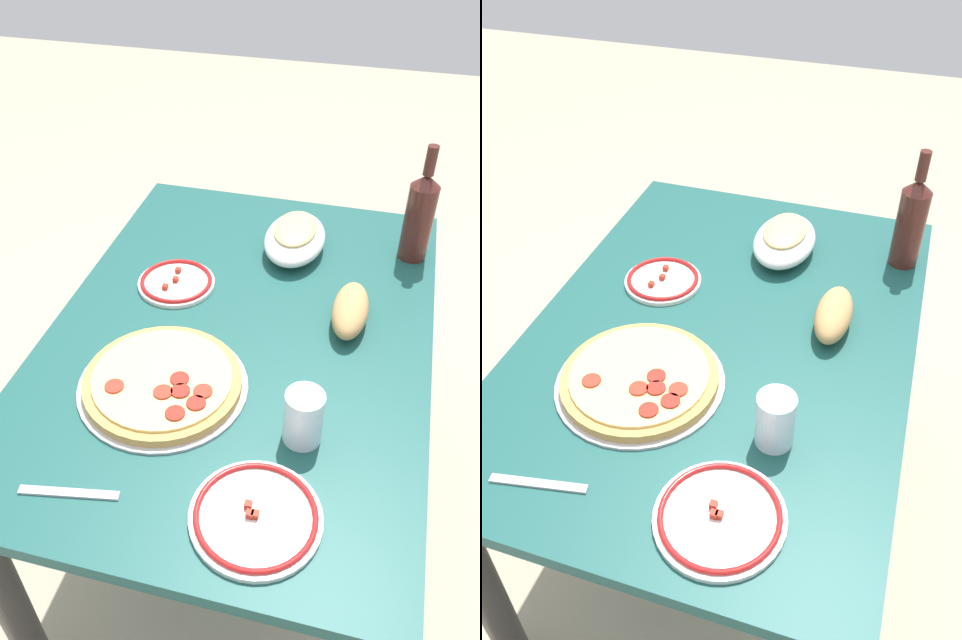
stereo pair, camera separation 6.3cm
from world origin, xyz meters
TOP-DOWN VIEW (x-y plane):
  - ground_plane at (0.00, 0.00)m, footprint 8.00×8.00m
  - dining_table at (0.00, 0.00)m, footprint 1.17×0.81m
  - pepperoni_pizza at (-0.20, 0.10)m, footprint 0.33×0.33m
  - baked_pasta_dish at (0.33, -0.06)m, footprint 0.24×0.15m
  - wine_bottle at (0.38, -0.35)m, footprint 0.07×0.07m
  - water_glass at (-0.26, -0.18)m, footprint 0.07×0.07m
  - side_plate_near at (-0.44, -0.14)m, footprint 0.22×0.22m
  - side_plate_far at (0.12, 0.19)m, footprint 0.18×0.18m
  - bread_loaf at (0.09, -0.22)m, footprint 0.18×0.08m
  - fork_left at (-0.47, 0.17)m, footprint 0.05×0.17m

SIDE VIEW (x-z plane):
  - ground_plane at x=0.00m, z-range 0.00..0.00m
  - dining_table at x=0.00m, z-range 0.23..0.95m
  - fork_left at x=-0.47m, z-range 0.72..0.73m
  - side_plate_near at x=-0.44m, z-range 0.72..0.74m
  - side_plate_far at x=0.12m, z-range 0.72..0.74m
  - pepperoni_pizza at x=-0.20m, z-range 0.72..0.75m
  - bread_loaf at x=0.09m, z-range 0.72..0.79m
  - baked_pasta_dish at x=0.33m, z-range 0.72..0.80m
  - water_glass at x=-0.26m, z-range 0.72..0.83m
  - wine_bottle at x=0.38m, z-range 0.69..0.99m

